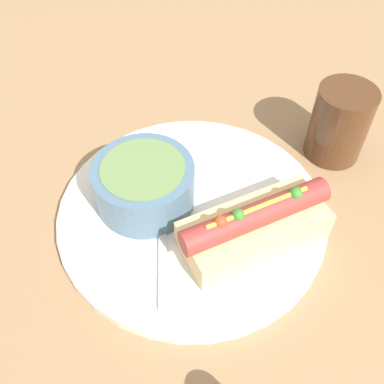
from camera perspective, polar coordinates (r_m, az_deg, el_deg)
ground_plane at (r=0.50m, az=-0.00°, el=-3.10°), size 4.00×4.00×0.00m
dinner_plate at (r=0.49m, az=-0.00°, el=-2.66°), size 0.29×0.29×0.01m
hot_dog at (r=0.45m, az=7.93°, el=-4.26°), size 0.16×0.12×0.06m
soup_bowl at (r=0.48m, az=-6.08°, el=1.14°), size 0.11×0.11×0.05m
spoon at (r=0.49m, az=-3.78°, el=-1.39°), size 0.14×0.13×0.01m
drinking_glass at (r=0.56m, az=18.22°, el=8.29°), size 0.07×0.07×0.09m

